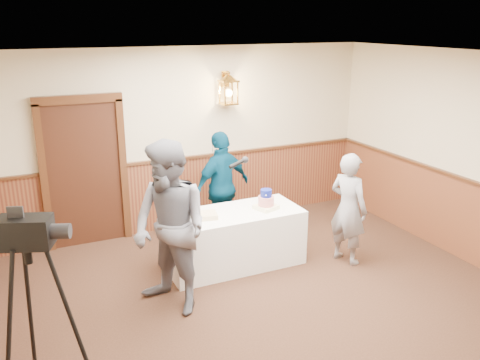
% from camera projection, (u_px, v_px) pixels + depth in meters
% --- Properties ---
extents(ground, '(7.00, 7.00, 0.00)m').
position_uv_depth(ground, '(306.00, 341.00, 5.23)').
color(ground, '#321D13').
rests_on(ground, ground).
extents(room_shell, '(6.02, 7.02, 2.81)m').
position_uv_depth(room_shell, '(283.00, 189.00, 5.14)').
color(room_shell, beige).
rests_on(room_shell, ground).
extents(display_table, '(1.80, 0.80, 0.75)m').
position_uv_depth(display_table, '(234.00, 238.00, 6.77)').
color(display_table, white).
rests_on(display_table, ground).
extents(tiered_cake, '(0.33, 0.33, 0.27)m').
position_uv_depth(tiered_cake, '(266.00, 201.00, 6.74)').
color(tiered_cake, '#FFF9C1').
rests_on(tiered_cake, display_table).
extents(sheet_cake_yellow, '(0.35, 0.29, 0.06)m').
position_uv_depth(sheet_cake_yellow, '(205.00, 216.00, 6.46)').
color(sheet_cake_yellow, '#FFDB98').
rests_on(sheet_cake_yellow, display_table).
extents(sheet_cake_green, '(0.41, 0.37, 0.08)m').
position_uv_depth(sheet_cake_green, '(179.00, 215.00, 6.47)').
color(sheet_cake_green, '#92C68C').
rests_on(sheet_cake_green, display_table).
extents(interviewer, '(1.66, 1.18, 1.96)m').
position_uv_depth(interviewer, '(170.00, 229.00, 5.55)').
color(interviewer, slate).
rests_on(interviewer, ground).
extents(baker, '(0.52, 0.64, 1.52)m').
position_uv_depth(baker, '(348.00, 209.00, 6.75)').
color(baker, gray).
rests_on(baker, ground).
extents(assistant_p, '(1.05, 0.67, 1.65)m').
position_uv_depth(assistant_p, '(222.00, 187.00, 7.43)').
color(assistant_p, '#05324B').
rests_on(assistant_p, ground).
extents(tv_camera_rig, '(0.66, 0.62, 1.69)m').
position_uv_depth(tv_camera_rig, '(37.00, 322.00, 4.23)').
color(tv_camera_rig, black).
rests_on(tv_camera_rig, ground).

